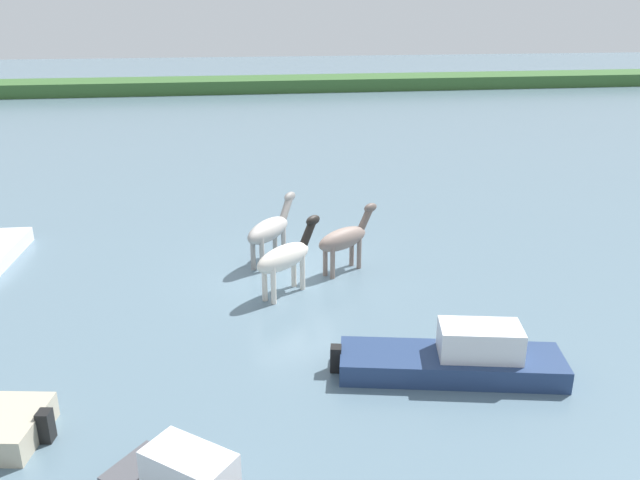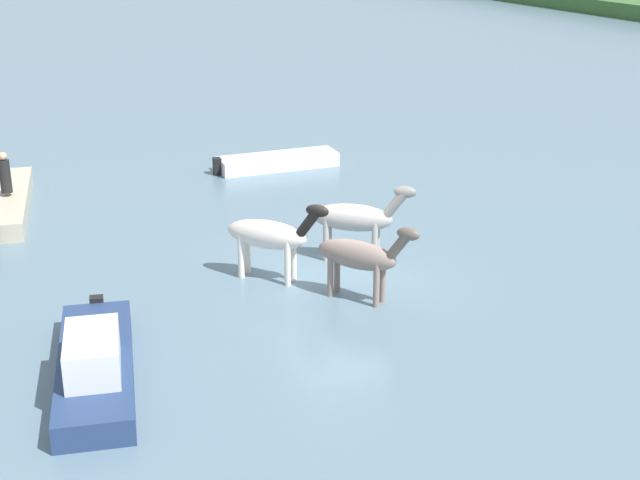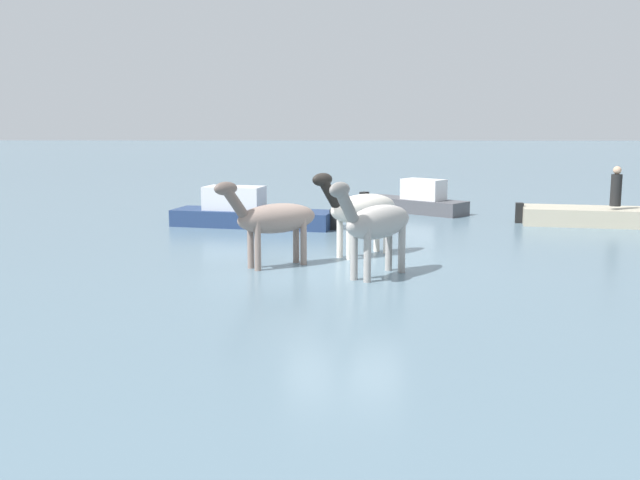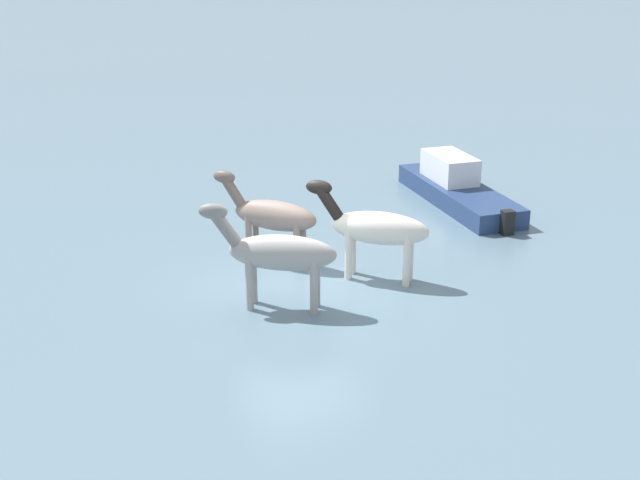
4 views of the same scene
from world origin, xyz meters
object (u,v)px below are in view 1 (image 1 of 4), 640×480
Objects in this scene: horse_chestnut_trailing at (345,238)px; boat_motor_center at (456,361)px; horse_pinto_flank at (286,257)px; horse_lead at (270,230)px.

boat_motor_center is (1.24, -6.17, -0.74)m from horse_chestnut_trailing.
horse_chestnut_trailing is (1.94, 1.36, -0.05)m from horse_pinto_flank.
horse_lead is 1.02× the size of horse_chestnut_trailing.
horse_lead is 1.04× the size of horse_pinto_flank.
horse_lead reaches higher than horse_pinto_flank.
boat_motor_center is at bearing -113.58° from horse_chestnut_trailing.
horse_pinto_flank is at bearing -135.86° from horse_lead.
horse_chestnut_trailing is 6.33m from boat_motor_center.
horse_lead is 7.98m from boat_motor_center.
horse_chestnut_trailing is at bearing -6.94° from horse_pinto_flank.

